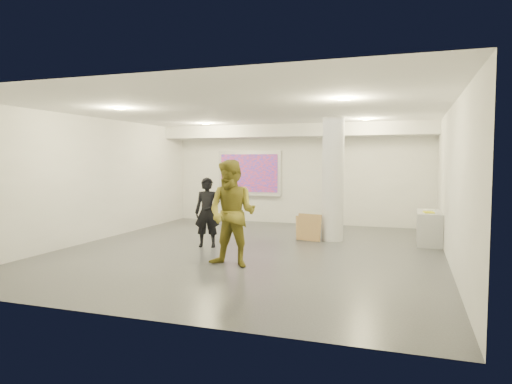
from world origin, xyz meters
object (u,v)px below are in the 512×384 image
(column, at_px, (333,179))
(credenza, at_px, (429,228))
(woman, at_px, (207,212))
(projection_screen, at_px, (249,174))
(man, at_px, (232,213))

(column, relative_size, credenza, 2.30)
(credenza, xyz_separation_m, woman, (-4.77, -2.02, 0.41))
(projection_screen, bearing_deg, credenza, -23.83)
(woman, bearing_deg, column, 20.42)
(column, distance_m, woman, 3.16)
(projection_screen, height_order, woman, projection_screen)
(column, relative_size, woman, 1.91)
(woman, bearing_deg, man, -65.71)
(projection_screen, bearing_deg, man, -73.34)
(credenza, height_order, man, man)
(projection_screen, xyz_separation_m, woman, (0.55, -4.37, -0.74))
(column, height_order, woman, column)
(projection_screen, height_order, man, projection_screen)
(projection_screen, distance_m, man, 6.24)
(column, bearing_deg, projection_screen, 139.44)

